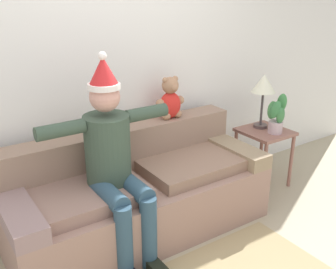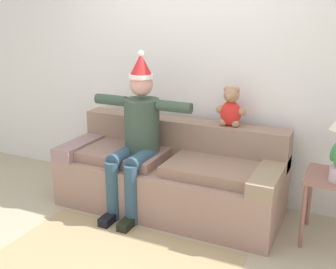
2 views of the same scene
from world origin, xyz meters
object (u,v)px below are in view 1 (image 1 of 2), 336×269
(table_lamp, at_px, (264,86))
(potted_plant, at_px, (277,116))
(person_seated, at_px, (114,158))
(couch, at_px, (138,194))
(teddy_bear, at_px, (170,100))
(side_table, at_px, (264,140))

(table_lamp, height_order, potted_plant, table_lamp)
(person_seated, bearing_deg, table_lamp, 8.23)
(couch, height_order, table_lamp, table_lamp)
(couch, xyz_separation_m, teddy_bear, (0.50, 0.26, 0.67))
(person_seated, height_order, teddy_bear, person_seated)
(person_seated, xyz_separation_m, side_table, (1.76, 0.16, -0.30))
(couch, relative_size, potted_plant, 5.58)
(couch, distance_m, person_seated, 0.56)
(couch, xyz_separation_m, side_table, (1.49, 0.00, 0.15))
(side_table, distance_m, table_lamp, 0.55)
(couch, height_order, potted_plant, potted_plant)
(person_seated, bearing_deg, potted_plant, 2.14)
(side_table, relative_size, potted_plant, 1.54)
(person_seated, distance_m, potted_plant, 1.80)
(person_seated, bearing_deg, side_table, 5.32)
(table_lamp, relative_size, potted_plant, 1.42)
(couch, bearing_deg, teddy_bear, 27.24)
(side_table, bearing_deg, couch, -179.88)
(couch, bearing_deg, person_seated, -149.71)
(side_table, height_order, table_lamp, table_lamp)
(teddy_bear, bearing_deg, side_table, -14.61)
(couch, distance_m, potted_plant, 1.59)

